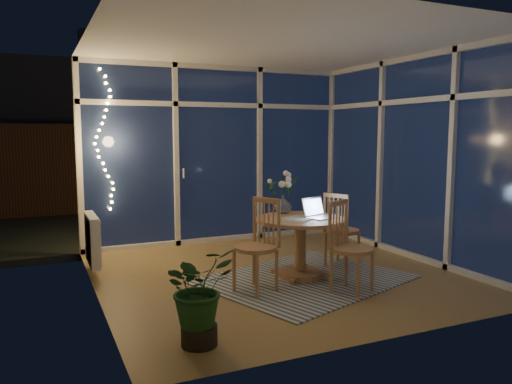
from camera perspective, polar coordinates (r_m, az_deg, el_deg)
floor at (r=5.84m, az=2.48°, el=-9.34°), size 4.00×4.00×0.00m
ceiling at (r=5.70m, az=2.62°, el=16.66°), size 4.00×4.00×0.00m
wall_back at (r=7.46m, az=-4.38°, el=4.28°), size 4.00×0.04×2.60m
wall_front at (r=3.94m, az=15.71°, el=1.87°), size 4.00×0.04×2.60m
wall_left at (r=5.05m, az=-18.20°, el=2.80°), size 0.04×4.00×2.60m
wall_right at (r=6.76m, az=17.91°, el=3.72°), size 0.04×4.00×2.60m
window_wall_back at (r=7.42m, az=-4.28°, el=4.27°), size 4.00×0.10×2.60m
window_wall_right at (r=6.73m, az=17.66°, el=3.72°), size 0.10×4.00×2.60m
radiator at (r=6.07m, az=-18.22°, el=-5.18°), size 0.10×0.70×0.58m
fairy_lights at (r=6.95m, az=-17.02°, el=5.68°), size 0.24×0.10×1.85m
garden_patio at (r=10.59m, az=-7.26°, el=-2.43°), size 12.00×6.00×0.10m
garden_fence at (r=10.84m, az=-10.64°, el=2.82°), size 11.00×0.08×1.80m
neighbour_roof at (r=13.82m, az=-12.49°, el=9.00°), size 7.00×3.00×2.20m
garden_shrubs at (r=8.67m, az=-12.47°, el=-1.16°), size 0.90×0.90×0.90m
rug at (r=5.65m, az=5.55°, el=-9.88°), size 2.53×2.27×0.01m
dining_table at (r=5.64m, az=5.09°, el=-6.37°), size 1.27×1.27×0.68m
chair_left at (r=5.07m, az=-0.07°, el=-6.14°), size 0.60×0.60×0.97m
chair_right at (r=6.15m, az=9.85°, el=-4.18°), size 0.57×0.57×0.93m
chair_front at (r=5.14m, az=10.95°, el=-6.21°), size 0.59×0.59×0.95m
laptop at (r=5.58m, az=7.50°, el=-1.73°), size 0.41×0.38×0.24m
flower_vase at (r=5.87m, az=3.11°, el=-1.43°), size 0.26×0.26×0.21m
bowl at (r=5.94m, az=6.60°, el=-2.21°), size 0.19×0.19×0.04m
newspapers at (r=5.49m, az=4.81°, el=-3.06°), size 0.47×0.43×0.01m
phone at (r=5.60m, az=6.35°, el=-2.89°), size 0.13×0.12×0.01m
potted_plant at (r=3.89m, az=-6.56°, el=-11.86°), size 0.65×0.61×0.76m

